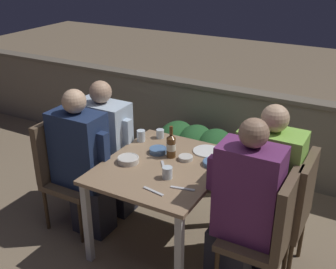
{
  "coord_description": "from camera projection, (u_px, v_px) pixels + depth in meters",
  "views": [
    {
      "loc": [
        1.39,
        -2.44,
        2.24
      ],
      "look_at": [
        0.0,
        0.08,
        0.94
      ],
      "focal_mm": 45.0,
      "sensor_mm": 36.0,
      "label": 1
    }
  ],
  "objects": [
    {
      "name": "person_purple_stripe",
      "position": [
        243.0,
        207.0,
        2.8
      ],
      "size": [
        0.49,
        0.26,
        1.29
      ],
      "color": "#282833",
      "rests_on": "ground_plane"
    },
    {
      "name": "fork_0",
      "position": [
        183.0,
        189.0,
        2.87
      ],
      "size": [
        0.17,
        0.06,
        0.01
      ],
      "color": "silver",
      "rests_on": "dining_table"
    },
    {
      "name": "fork_2",
      "position": [
        153.0,
        191.0,
        2.84
      ],
      "size": [
        0.17,
        0.05,
        0.01
      ],
      "color": "silver",
      "rests_on": "dining_table"
    },
    {
      "name": "chair_left_near",
      "position": [
        64.0,
        165.0,
        3.52
      ],
      "size": [
        0.44,
        0.43,
        0.95
      ],
      "color": "brown",
      "rests_on": "ground_plane"
    },
    {
      "name": "planter_hedge",
      "position": [
        194.0,
        150.0,
        4.27
      ],
      "size": [
        0.77,
        0.47,
        0.59
      ],
      "color": "brown",
      "rests_on": "ground_plane"
    },
    {
      "name": "person_navy_jumper",
      "position": [
        83.0,
        163.0,
        3.4
      ],
      "size": [
        0.5,
        0.26,
        1.25
      ],
      "color": "#282833",
      "rests_on": "ground_plane"
    },
    {
      "name": "chair_left_far",
      "position": [
        89.0,
        149.0,
        3.8
      ],
      "size": [
        0.44,
        0.43,
        0.95
      ],
      "color": "brown",
      "rests_on": "ground_plane"
    },
    {
      "name": "person_blue_shirt",
      "position": [
        107.0,
        148.0,
        3.69
      ],
      "size": [
        0.51,
        0.26,
        1.22
      ],
      "color": "#282833",
      "rests_on": "ground_plane"
    },
    {
      "name": "bowl_0",
      "position": [
        213.0,
        162.0,
        3.18
      ],
      "size": [
        0.16,
        0.16,
        0.03
      ],
      "color": "#4C709E",
      "rests_on": "dining_table"
    },
    {
      "name": "chair_right_near",
      "position": [
        271.0,
        228.0,
        2.75
      ],
      "size": [
        0.44,
        0.43,
        0.95
      ],
      "color": "brown",
      "rests_on": "ground_plane"
    },
    {
      "name": "parapet_wall",
      "position": [
        230.0,
        129.0,
        4.45
      ],
      "size": [
        9.0,
        0.18,
        0.91
      ],
      "color": "gray",
      "rests_on": "ground_plane"
    },
    {
      "name": "potted_plant",
      "position": [
        96.0,
        140.0,
        4.36
      ],
      "size": [
        0.31,
        0.31,
        0.63
      ],
      "color": "#B2A899",
      "rests_on": "ground_plane"
    },
    {
      "name": "fork_1",
      "position": [
        164.0,
        166.0,
        3.16
      ],
      "size": [
        0.12,
        0.15,
        0.01
      ],
      "color": "silver",
      "rests_on": "dining_table"
    },
    {
      "name": "glass_cup_0",
      "position": [
        167.0,
        173.0,
        2.99
      ],
      "size": [
        0.07,
        0.07,
        0.09
      ],
      "color": "silver",
      "rests_on": "dining_table"
    },
    {
      "name": "chair_right_far",
      "position": [
        290.0,
        206.0,
        2.97
      ],
      "size": [
        0.44,
        0.43,
        0.95
      ],
      "color": "brown",
      "rests_on": "ground_plane"
    },
    {
      "name": "glass_cup_1",
      "position": [
        160.0,
        134.0,
        3.62
      ],
      "size": [
        0.07,
        0.07,
        0.08
      ],
      "color": "silver",
      "rests_on": "dining_table"
    },
    {
      "name": "ground_plane",
      "position": [
        163.0,
        240.0,
        3.49
      ],
      "size": [
        16.0,
        16.0,
        0.0
      ],
      "primitive_type": "plane",
      "color": "#847056"
    },
    {
      "name": "bowl_2",
      "position": [
        158.0,
        150.0,
        3.36
      ],
      "size": [
        0.14,
        0.14,
        0.04
      ],
      "color": "#4C709E",
      "rests_on": "dining_table"
    },
    {
      "name": "glass_cup_2",
      "position": [
        141.0,
        136.0,
        3.55
      ],
      "size": [
        0.07,
        0.07,
        0.1
      ],
      "color": "silver",
      "rests_on": "dining_table"
    },
    {
      "name": "dining_table",
      "position": [
        163.0,
        175.0,
        3.23
      ],
      "size": [
        0.87,
        1.04,
        0.72
      ],
      "color": "#937556",
      "rests_on": "ground_plane"
    },
    {
      "name": "bowl_3",
      "position": [
        128.0,
        159.0,
        3.21
      ],
      "size": [
        0.16,
        0.16,
        0.05
      ],
      "color": "beige",
      "rests_on": "dining_table"
    },
    {
      "name": "beer_bottle",
      "position": [
        171.0,
        145.0,
        3.27
      ],
      "size": [
        0.07,
        0.07,
        0.26
      ],
      "color": "brown",
      "rests_on": "dining_table"
    },
    {
      "name": "plate_0",
      "position": [
        207.0,
        151.0,
        3.39
      ],
      "size": [
        0.22,
        0.22,
        0.01
      ],
      "color": "white",
      "rests_on": "dining_table"
    },
    {
      "name": "person_green_blouse",
      "position": [
        263.0,
        188.0,
        3.03
      ],
      "size": [
        0.51,
        0.26,
        1.28
      ],
      "color": "#282833",
      "rests_on": "ground_plane"
    },
    {
      "name": "bowl_1",
      "position": [
        186.0,
        158.0,
        3.26
      ],
      "size": [
        0.11,
        0.11,
        0.03
      ],
      "color": "beige",
      "rests_on": "dining_table"
    }
  ]
}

